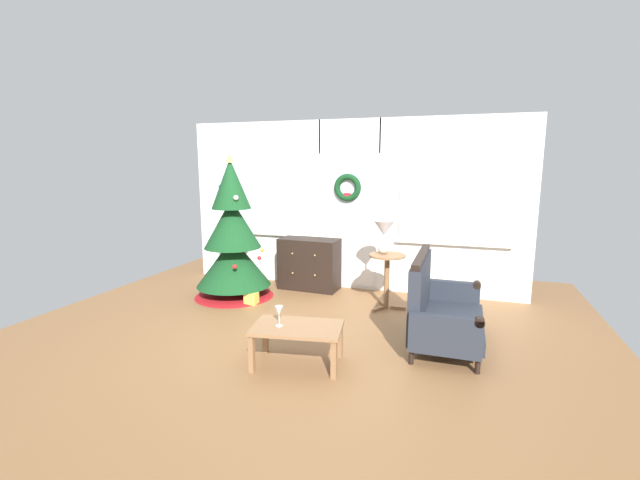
% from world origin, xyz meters
% --- Properties ---
extents(ground_plane, '(6.76, 6.76, 0.00)m').
position_xyz_m(ground_plane, '(0.00, 0.00, 0.00)').
color(ground_plane, brown).
extents(back_wall_with_door, '(5.20, 0.19, 2.55)m').
position_xyz_m(back_wall_with_door, '(0.00, 2.08, 1.28)').
color(back_wall_with_door, white).
rests_on(back_wall_with_door, ground).
extents(christmas_tree, '(1.13, 1.13, 2.04)m').
position_xyz_m(christmas_tree, '(-1.44, 1.08, 0.78)').
color(christmas_tree, '#4C331E').
rests_on(christmas_tree, ground).
extents(dresser_cabinet, '(0.92, 0.48, 0.78)m').
position_xyz_m(dresser_cabinet, '(-0.54, 1.79, 0.39)').
color(dresser_cabinet, black).
rests_on(dresser_cabinet, ground).
extents(settee_sofa, '(0.73, 1.37, 0.96)m').
position_xyz_m(settee_sofa, '(1.45, 0.32, 0.38)').
color(settee_sofa, black).
rests_on(settee_sofa, ground).
extents(side_table, '(0.50, 0.48, 0.73)m').
position_xyz_m(side_table, '(0.74, 1.26, 0.51)').
color(side_table, '#8E6642').
rests_on(side_table, ground).
extents(table_lamp, '(0.28, 0.28, 0.44)m').
position_xyz_m(table_lamp, '(0.68, 1.30, 1.01)').
color(table_lamp, silver).
rests_on(table_lamp, side_table).
extents(coffee_table, '(0.91, 0.65, 0.39)m').
position_xyz_m(coffee_table, '(0.23, -0.66, 0.33)').
color(coffee_table, '#8E6642').
rests_on(coffee_table, ground).
extents(wine_glass, '(0.08, 0.08, 0.20)m').
position_xyz_m(wine_glass, '(0.06, -0.71, 0.53)').
color(wine_glass, silver).
rests_on(wine_glass, coffee_table).
extents(gift_box, '(0.16, 0.15, 0.16)m').
position_xyz_m(gift_box, '(-1.04, 0.83, 0.08)').
color(gift_box, '#D8C64C').
rests_on(gift_box, ground).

